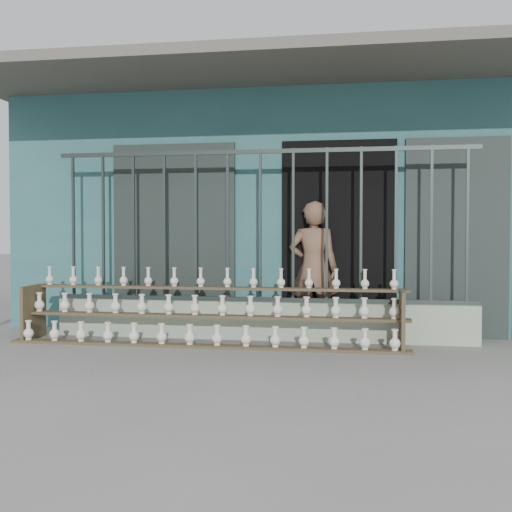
# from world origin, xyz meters

# --- Properties ---
(ground) EXTENTS (60.00, 60.00, 0.00)m
(ground) POSITION_xyz_m (0.00, 0.00, 0.00)
(ground) COLOR slate
(workshop_building) EXTENTS (7.40, 6.60, 3.21)m
(workshop_building) POSITION_xyz_m (0.00, 4.23, 1.62)
(workshop_building) COLOR #2E6063
(workshop_building) RESTS_ON ground
(parapet_wall) EXTENTS (5.00, 0.20, 0.45)m
(parapet_wall) POSITION_xyz_m (0.00, 1.30, 0.23)
(parapet_wall) COLOR #9EAF96
(parapet_wall) RESTS_ON ground
(security_fence) EXTENTS (5.00, 0.04, 1.80)m
(security_fence) POSITION_xyz_m (-0.00, 1.30, 1.35)
(security_fence) COLOR #283330
(security_fence) RESTS_ON parapet_wall
(shelf_rack) EXTENTS (4.50, 0.68, 0.85)m
(shelf_rack) POSITION_xyz_m (-0.53, 0.88, 0.36)
(shelf_rack) COLOR brown
(shelf_rack) RESTS_ON ground
(elderly_woman) EXTENTS (0.61, 0.40, 1.65)m
(elderly_woman) POSITION_xyz_m (0.60, 1.69, 0.83)
(elderly_woman) COLOR brown
(elderly_woman) RESTS_ON ground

